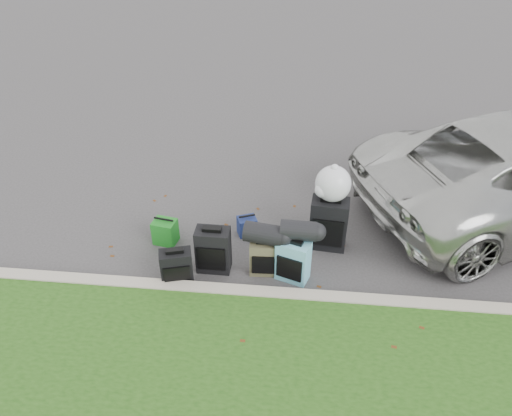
# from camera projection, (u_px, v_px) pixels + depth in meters

# --- Properties ---
(ground) EXTENTS (120.00, 120.00, 0.00)m
(ground) POSITION_uv_depth(u_px,v_px,m) (262.00, 248.00, 7.09)
(ground) COLOR #383535
(ground) RESTS_ON ground
(curb) EXTENTS (120.00, 0.18, 0.15)m
(curb) POSITION_uv_depth(u_px,v_px,m) (254.00, 294.00, 6.23)
(curb) COLOR #9E937F
(curb) RESTS_ON ground
(suitcase_small_black) EXTENTS (0.45, 0.32, 0.51)m
(suitcase_small_black) POSITION_uv_depth(u_px,v_px,m) (177.00, 268.00, 6.37)
(suitcase_small_black) COLOR black
(suitcase_small_black) RESTS_ON ground
(suitcase_large_black_left) EXTENTS (0.45, 0.27, 0.64)m
(suitcase_large_black_left) POSITION_uv_depth(u_px,v_px,m) (213.00, 250.00, 6.56)
(suitcase_large_black_left) COLOR black
(suitcase_large_black_left) RESTS_ON ground
(suitcase_olive) EXTENTS (0.37, 0.24, 0.50)m
(suitcase_olive) POSITION_uv_depth(u_px,v_px,m) (264.00, 257.00, 6.55)
(suitcase_olive) COLOR #403D27
(suitcase_olive) RESTS_ON ground
(suitcase_teal) EXTENTS (0.47, 0.37, 0.59)m
(suitcase_teal) POSITION_uv_depth(u_px,v_px,m) (293.00, 261.00, 6.42)
(suitcase_teal) COLOR teal
(suitcase_teal) RESTS_ON ground
(suitcase_large_black_right) EXTENTS (0.54, 0.35, 0.76)m
(suitcase_large_black_right) POSITION_uv_depth(u_px,v_px,m) (329.00, 224.00, 6.92)
(suitcase_large_black_right) COLOR black
(suitcase_large_black_right) RESTS_ON ground
(tote_green) EXTENTS (0.36, 0.30, 0.36)m
(tote_green) POSITION_uv_depth(u_px,v_px,m) (165.00, 232.00, 7.11)
(tote_green) COLOR #1A751D
(tote_green) RESTS_ON ground
(tote_navy) EXTENTS (0.32, 0.29, 0.28)m
(tote_navy) POSITION_uv_depth(u_px,v_px,m) (247.00, 226.00, 7.28)
(tote_navy) COLOR navy
(tote_navy) RESTS_ON ground
(duffel_left) EXTENTS (0.54, 0.35, 0.27)m
(duffel_left) POSITION_uv_depth(u_px,v_px,m) (264.00, 234.00, 6.33)
(duffel_left) COLOR black
(duffel_left) RESTS_ON suitcase_olive
(duffel_right) EXTENTS (0.47, 0.27, 0.26)m
(duffel_right) POSITION_uv_depth(u_px,v_px,m) (299.00, 230.00, 6.25)
(duffel_right) COLOR black
(duffel_right) RESTS_ON suitcase_teal
(trash_bag) EXTENTS (0.48, 0.48, 0.48)m
(trash_bag) POSITION_uv_depth(u_px,v_px,m) (333.00, 184.00, 6.61)
(trash_bag) COLOR silver
(trash_bag) RESTS_ON suitcase_large_black_right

